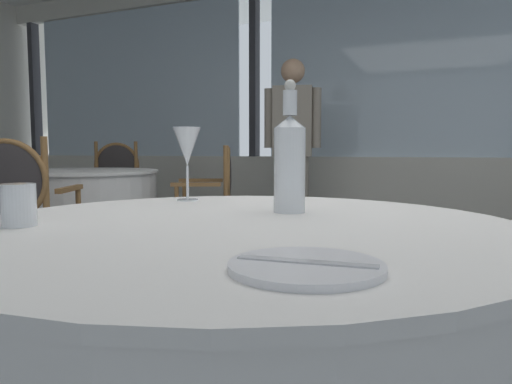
% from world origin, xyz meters
% --- Properties ---
extents(window_wall_far, '(11.04, 0.14, 2.99)m').
position_xyz_m(window_wall_far, '(0.00, 3.48, 1.19)').
color(window_wall_far, silver).
rests_on(window_wall_far, ground_plane).
extents(side_plate, '(0.20, 0.20, 0.01)m').
position_xyz_m(side_plate, '(0.29, -1.11, 0.77)').
color(side_plate, white).
rests_on(side_plate, foreground_table).
extents(butter_knife, '(0.18, 0.03, 0.00)m').
position_xyz_m(butter_knife, '(0.29, -1.11, 0.77)').
color(butter_knife, silver).
rests_on(butter_knife, foreground_table).
extents(water_bottle, '(0.08, 0.08, 0.32)m').
position_xyz_m(water_bottle, '(0.09, -0.58, 0.89)').
color(water_bottle, white).
rests_on(water_bottle, foreground_table).
extents(wine_glass, '(0.08, 0.08, 0.22)m').
position_xyz_m(wine_glass, '(-0.28, -0.45, 0.92)').
color(wine_glass, white).
rests_on(wine_glass, foreground_table).
extents(water_tumbler, '(0.07, 0.07, 0.09)m').
position_xyz_m(water_tumbler, '(-0.34, -1.00, 0.81)').
color(water_tumbler, white).
rests_on(water_tumbler, foreground_table).
extents(background_table_0, '(1.21, 1.21, 0.76)m').
position_xyz_m(background_table_0, '(-2.24, 1.15, 0.38)').
color(background_table_0, white).
rests_on(background_table_0, ground_plane).
extents(dining_chair_0_0, '(0.64, 0.61, 1.01)m').
position_xyz_m(dining_chair_0_0, '(-2.68, 2.09, 0.59)').
color(dining_chair_0_0, olive).
rests_on(dining_chair_0_0, ground_plane).
extents(dining_chair_0_2, '(0.64, 0.61, 0.99)m').
position_xyz_m(dining_chair_0_2, '(-1.79, 0.22, 0.58)').
color(dining_chair_0_2, olive).
rests_on(dining_chair_0_2, ground_plane).
extents(dining_chair_0_3, '(0.61, 0.64, 0.96)m').
position_xyz_m(dining_chair_0_3, '(-1.30, 1.60, 0.55)').
color(dining_chair_0_3, olive).
rests_on(dining_chair_0_3, ground_plane).
extents(diner_person_0, '(0.52, 0.28, 1.76)m').
position_xyz_m(diner_person_0, '(-0.95, 2.54, 1.01)').
color(diner_person_0, gray).
rests_on(diner_person_0, ground_plane).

